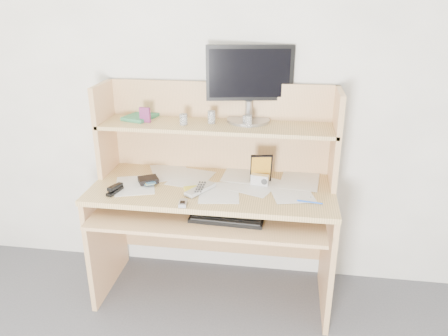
# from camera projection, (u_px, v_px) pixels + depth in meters

# --- Properties ---
(back_wall) EXTENTS (3.60, 0.04, 2.50)m
(back_wall) POSITION_uv_depth(u_px,v_px,m) (221.00, 89.00, 2.63)
(back_wall) COLOR white
(back_wall) RESTS_ON floor
(desk) EXTENTS (1.40, 0.70, 1.30)m
(desk) POSITION_uv_depth(u_px,v_px,m) (215.00, 189.00, 2.62)
(desk) COLOR #DAB26F
(desk) RESTS_ON floor
(paper_clutter) EXTENTS (1.32, 0.54, 0.01)m
(paper_clutter) POSITION_uv_depth(u_px,v_px,m) (213.00, 186.00, 2.52)
(paper_clutter) COLOR white
(paper_clutter) RESTS_ON desk
(keyboard) EXTENTS (0.41, 0.16, 0.03)m
(keyboard) POSITION_uv_depth(u_px,v_px,m) (227.00, 218.00, 2.35)
(keyboard) COLOR black
(keyboard) RESTS_ON desk
(tv_remote) EXTENTS (0.15, 0.21, 0.02)m
(tv_remote) POSITION_uv_depth(u_px,v_px,m) (200.00, 189.00, 2.45)
(tv_remote) COLOR #A4A39E
(tv_remote) RESTS_ON paper_clutter
(flip_phone) EXTENTS (0.05, 0.08, 0.02)m
(flip_phone) POSITION_uv_depth(u_px,v_px,m) (183.00, 203.00, 2.30)
(flip_phone) COLOR #A5A5A7
(flip_phone) RESTS_ON paper_clutter
(stapler) EXTENTS (0.06, 0.13, 0.04)m
(stapler) POSITION_uv_depth(u_px,v_px,m) (115.00, 189.00, 2.44)
(stapler) COLOR black
(stapler) RESTS_ON paper_clutter
(wallet) EXTENTS (0.14, 0.13, 0.03)m
(wallet) POSITION_uv_depth(u_px,v_px,m) (148.00, 180.00, 2.57)
(wallet) COLOR black
(wallet) RESTS_ON paper_clutter
(sticky_note_pad) EXTENTS (0.10, 0.10, 0.01)m
(sticky_note_pad) POSITION_uv_depth(u_px,v_px,m) (191.00, 189.00, 2.48)
(sticky_note_pad) COLOR gold
(sticky_note_pad) RESTS_ON desk
(digital_camera) EXTENTS (0.11, 0.06, 0.06)m
(digital_camera) POSITION_uv_depth(u_px,v_px,m) (260.00, 180.00, 2.52)
(digital_camera) COLOR silver
(digital_camera) RESTS_ON paper_clutter
(game_case) EXTENTS (0.13, 0.04, 0.18)m
(game_case) POSITION_uv_depth(u_px,v_px,m) (261.00, 168.00, 2.54)
(game_case) COLOR black
(game_case) RESTS_ON paper_clutter
(blue_pen) EXTENTS (0.13, 0.03, 0.01)m
(blue_pen) POSITION_uv_depth(u_px,v_px,m) (310.00, 202.00, 2.32)
(blue_pen) COLOR blue
(blue_pen) RESTS_ON paper_clutter
(card_box) EXTENTS (0.07, 0.03, 0.09)m
(card_box) POSITION_uv_depth(u_px,v_px,m) (145.00, 115.00, 2.56)
(card_box) COLOR maroon
(card_box) RESTS_ON desk
(shelf_book) EXTENTS (0.20, 0.24, 0.02)m
(shelf_book) POSITION_uv_depth(u_px,v_px,m) (141.00, 117.00, 2.66)
(shelf_book) COLOR #2E7341
(shelf_book) RESTS_ON desk
(chip_stack_a) EXTENTS (0.06, 0.06, 0.06)m
(chip_stack_a) POSITION_uv_depth(u_px,v_px,m) (184.00, 119.00, 2.52)
(chip_stack_a) COLOR black
(chip_stack_a) RESTS_ON desk
(chip_stack_b) EXTENTS (0.05, 0.05, 0.07)m
(chip_stack_b) POSITION_uv_depth(u_px,v_px,m) (212.00, 117.00, 2.55)
(chip_stack_b) COLOR silver
(chip_stack_b) RESTS_ON desk
(chip_stack_c) EXTENTS (0.05, 0.05, 0.05)m
(chip_stack_c) POSITION_uv_depth(u_px,v_px,m) (246.00, 120.00, 2.54)
(chip_stack_c) COLOR black
(chip_stack_c) RESTS_ON desk
(chip_stack_d) EXTENTS (0.05, 0.05, 0.07)m
(chip_stack_d) POSITION_uv_depth(u_px,v_px,m) (249.00, 121.00, 2.47)
(chip_stack_d) COLOR silver
(chip_stack_d) RESTS_ON desk
(monitor) EXTENTS (0.51, 0.25, 0.44)m
(monitor) POSITION_uv_depth(u_px,v_px,m) (250.00, 81.00, 2.53)
(monitor) COLOR #9A9A9F
(monitor) RESTS_ON desk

